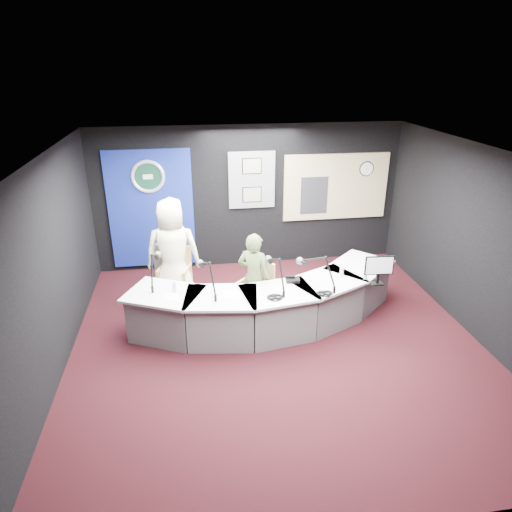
{
  "coord_description": "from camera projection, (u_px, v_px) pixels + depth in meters",
  "views": [
    {
      "loc": [
        -1.18,
        -5.6,
        3.91
      ],
      "look_at": [
        -0.2,
        0.8,
        1.1
      ],
      "focal_mm": 32.0,
      "sensor_mm": 36.0,
      "label": 1
    }
  ],
  "objects": [
    {
      "name": "draped_jacket",
      "position": [
        169.0,
        263.0,
        7.97
      ],
      "size": [
        0.51,
        0.25,
        0.7
      ],
      "primitive_type": "cube",
      "rotation": [
        0.0,
        0.0,
        -0.31
      ],
      "color": "#686358",
      "rests_on": "armchair_left"
    },
    {
      "name": "framed_photo_lower",
      "position": [
        252.0,
        195.0,
        8.89
      ],
      "size": [
        0.34,
        0.02,
        0.27
      ],
      "primitive_type": "cube",
      "color": "#7F745C",
      "rests_on": "pinboard"
    },
    {
      "name": "framed_photo_upper",
      "position": [
        252.0,
        166.0,
        8.66
      ],
      "size": [
        0.34,
        0.02,
        0.27
      ],
      "primitive_type": "cube",
      "color": "#7F745C",
      "rests_on": "pinboard"
    },
    {
      "name": "water_bottles",
      "position": [
        272.0,
        278.0,
        6.93
      ],
      "size": [
        3.0,
        0.18,
        0.18
      ],
      "primitive_type": null,
      "color": "silver",
      "rests_on": "broadcast_desk"
    },
    {
      "name": "wall_clock",
      "position": [
        367.0,
        169.0,
        9.03
      ],
      "size": [
        0.28,
        0.01,
        0.28
      ],
      "primitive_type": "cylinder",
      "rotation": [
        1.57,
        0.0,
        0.0
      ],
      "color": "white",
      "rests_on": "booth_window_frame"
    },
    {
      "name": "armchair_right",
      "position": [
        254.0,
        296.0,
        7.29
      ],
      "size": [
        0.68,
        0.68,
        0.86
      ],
      "primitive_type": null,
      "rotation": [
        0.0,
        0.0,
        -0.78
      ],
      "color": "tan",
      "rests_on": "ground"
    },
    {
      "name": "wall_back",
      "position": [
        249.0,
        197.0,
        8.96
      ],
      "size": [
        6.0,
        0.02,
        2.8
      ],
      "primitive_type": "cube",
      "color": "black",
      "rests_on": "ground"
    },
    {
      "name": "armchair_left",
      "position": [
        175.0,
        275.0,
        7.81
      ],
      "size": [
        0.71,
        0.71,
        1.0
      ],
      "primitive_type": null,
      "rotation": [
        0.0,
        0.0,
        -0.31
      ],
      "color": "tan",
      "rests_on": "ground"
    },
    {
      "name": "computer_monitor",
      "position": [
        379.0,
        265.0,
        6.82
      ],
      "size": [
        0.4,
        0.05,
        0.27
      ],
      "primitive_type": "cube",
      "rotation": [
        0.0,
        0.0,
        -0.06
      ],
      "color": "black",
      "rests_on": "broadcast_desk"
    },
    {
      "name": "person_man",
      "position": [
        173.0,
        252.0,
        7.64
      ],
      "size": [
        0.93,
        0.63,
        1.86
      ],
      "primitive_type": "imported",
      "rotation": [
        0.0,
        0.0,
        3.1
      ],
      "color": "#F6F3C5",
      "rests_on": "ground"
    },
    {
      "name": "broadcast_desk",
      "position": [
        268.0,
        304.0,
        7.14
      ],
      "size": [
        4.5,
        1.9,
        0.75
      ],
      "primitive_type": null,
      "color": "silver",
      "rests_on": "ground"
    },
    {
      "name": "desk_phone",
      "position": [
        293.0,
        280.0,
        7.02
      ],
      "size": [
        0.22,
        0.19,
        0.05
      ],
      "primitive_type": "cube",
      "rotation": [
        0.0,
        0.0,
        -0.13
      ],
      "color": "black",
      "rests_on": "broadcast_desk"
    },
    {
      "name": "seal_center",
      "position": [
        148.0,
        177.0,
        8.44
      ],
      "size": [
        0.48,
        0.01,
        0.48
      ],
      "primitive_type": "cylinder",
      "rotation": [
        1.57,
        0.0,
        0.0
      ],
      "color": "#0D3122",
      "rests_on": "backdrop_panel"
    },
    {
      "name": "notepad",
      "position": [
        230.0,
        294.0,
        6.65
      ],
      "size": [
        0.23,
        0.31,
        0.0
      ],
      "primitive_type": "cube",
      "rotation": [
        0.0,
        0.0,
        0.08
      ],
      "color": "white",
      "rests_on": "broadcast_desk"
    },
    {
      "name": "equipment_rack",
      "position": [
        314.0,
        195.0,
        9.09
      ],
      "size": [
        0.55,
        0.02,
        0.75
      ],
      "primitive_type": "cube",
      "color": "black",
      "rests_on": "booth_window_frame"
    },
    {
      "name": "ceiling",
      "position": [
        282.0,
        155.0,
        5.68
      ],
      "size": [
        6.0,
        6.0,
        0.02
      ],
      "primitive_type": "cube",
      "color": "silver",
      "rests_on": "ground"
    },
    {
      "name": "boom_mic_d",
      "position": [
        317.0,
        269.0,
        6.75
      ],
      "size": [
        0.54,
        0.58,
        0.6
      ],
      "primitive_type": null,
      "color": "black",
      "rests_on": "broadcast_desk"
    },
    {
      "name": "boom_mic_a",
      "position": [
        155.0,
        265.0,
        6.86
      ],
      "size": [
        0.2,
        0.74,
        0.6
      ],
      "primitive_type": null,
      "color": "black",
      "rests_on": "broadcast_desk"
    },
    {
      "name": "headphones_far",
      "position": [
        275.0,
        297.0,
        6.54
      ],
      "size": [
        0.24,
        0.24,
        0.04
      ],
      "primitive_type": "torus",
      "color": "black",
      "rests_on": "broadcast_desk"
    },
    {
      "name": "booth_window_frame",
      "position": [
        336.0,
        187.0,
        9.12
      ],
      "size": [
        2.12,
        0.06,
        1.32
      ],
      "primitive_type": "cube",
      "color": "tan",
      "rests_on": "wall_back"
    },
    {
      "name": "booth_glow",
      "position": [
        336.0,
        187.0,
        9.11
      ],
      "size": [
        2.0,
        0.02,
        1.2
      ],
      "primitive_type": "cube",
      "color": "#FFCDA1",
      "rests_on": "booth_window_frame"
    },
    {
      "name": "pinboard",
      "position": [
        252.0,
        180.0,
        8.8
      ],
      "size": [
        0.9,
        0.04,
        1.1
      ],
      "primitive_type": "cube",
      "color": "slate",
      "rests_on": "wall_back"
    },
    {
      "name": "wall_left",
      "position": [
        49.0,
        272.0,
        5.82
      ],
      "size": [
        0.02,
        6.0,
        2.8
      ],
      "primitive_type": "cube",
      "color": "black",
      "rests_on": "ground"
    },
    {
      "name": "wall_right",
      "position": [
        480.0,
        246.0,
        6.66
      ],
      "size": [
        0.02,
        6.0,
        2.8
      ],
      "primitive_type": "cube",
      "color": "black",
      "rests_on": "ground"
    },
    {
      "name": "backdrop_panel",
      "position": [
        151.0,
        210.0,
        8.73
      ],
      "size": [
        1.6,
        0.05,
        2.3
      ],
      "primitive_type": "cube",
      "color": "navy",
      "rests_on": "wall_back"
    },
    {
      "name": "person_woman",
      "position": [
        254.0,
        278.0,
        7.16
      ],
      "size": [
        0.65,
        0.59,
        1.49
      ],
      "primitive_type": "imported",
      "rotation": [
        0.0,
        0.0,
        2.59
      ],
      "color": "#4E5F32",
      "rests_on": "ground"
    },
    {
      "name": "wall_front",
      "position": [
        356.0,
        412.0,
        3.52
      ],
      "size": [
        6.0,
        0.02,
        2.8
      ],
      "primitive_type": "cube",
      "color": "black",
      "rests_on": "ground"
    },
    {
      "name": "boom_mic_c",
      "position": [
        276.0,
        270.0,
        6.72
      ],
      "size": [
        0.24,
        0.73,
        0.6
      ],
      "primitive_type": null,
      "color": "black",
      "rests_on": "broadcast_desk"
    },
    {
      "name": "agency_seal",
      "position": [
        148.0,
        177.0,
        8.43
      ],
      "size": [
        0.63,
        0.07,
        0.63
      ],
      "primitive_type": "torus",
      "rotation": [
        1.57,
        0.0,
        0.0
      ],
      "color": "silver",
      "rests_on": "backdrop_panel"
    },
    {
      "name": "ground",
      "position": [
        277.0,
        344.0,
        6.8
      ],
      "size": [
        6.0,
        6.0,
        0.0
      ],
      "primitive_type": "plane",
      "color": "black",
      "rests_on": "ground"
    },
    {
      "name": "paper_stack",
      "position": [
        171.0,
        296.0,
        6.59
      ],
      "size": [
        0.31,
        0.34,
        0.0
      ],
      "primitive_type": "cube",
      "rotation": [
        0.0,
        0.0,
        0.51
      ],
      "color": "white",
      "rests_on": "broadcast_desk"
    },
    {
      "name": "boom_mic_b",
      "position": [
        207.0,
        274.0,
        6.59
      ],
      "size": [
        0.3,
        0.71,
        0.6
      ],
      "primitive_type": null,
      "color": "black",
      "rests_on": "broadcast_desk"
    },
    {
      "name": "headphones_near",
      "position": [
        324.0,
        293.0,
        6.64
      ],
      "size": [
        0.21,
        0.21,
        0.04
      ],
      "primitive_type": "torus",
      "color": "black",
      "rests_on": "broadcast_desk"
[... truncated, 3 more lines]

